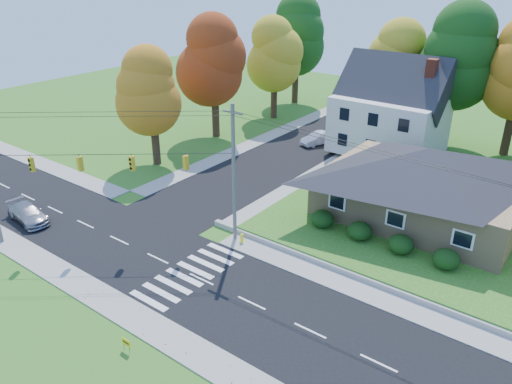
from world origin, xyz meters
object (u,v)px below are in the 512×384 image
ranch_house (424,181)px  silver_sedan (28,213)px  white_car (318,138)px  fire_hydrant (242,238)px

ranch_house → silver_sedan: 30.22m
ranch_house → white_car: bearing=145.3°
silver_sedan → ranch_house: bearing=-45.6°
white_car → fire_hydrant: size_ratio=5.31×
silver_sedan → fire_hydrant: size_ratio=5.86×
ranch_house → white_car: size_ratio=3.61×
ranch_house → silver_sedan: ranch_house is taller
ranch_house → fire_hydrant: ranch_house is taller
white_car → fire_hydrant: 22.38m
ranch_house → fire_hydrant: bearing=-128.7°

